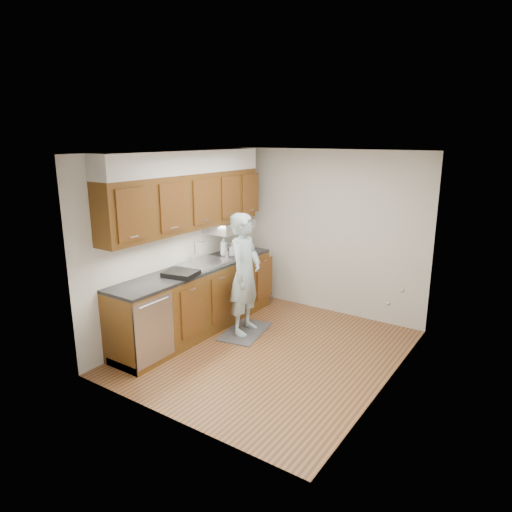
{
  "coord_description": "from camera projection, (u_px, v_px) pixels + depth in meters",
  "views": [
    {
      "loc": [
        2.85,
        -4.53,
        2.68
      ],
      "look_at": [
        -0.38,
        0.25,
        1.16
      ],
      "focal_mm": 32.0,
      "sensor_mm": 36.0,
      "label": 1
    }
  ],
  "objects": [
    {
      "name": "wall_right",
      "position": [
        392.0,
        279.0,
        4.73
      ],
      "size": [
        0.02,
        3.5,
        2.5
      ],
      "primitive_type": "cube",
      "color": "beige",
      "rests_on": "floor"
    },
    {
      "name": "steel_can",
      "position": [
        227.0,
        255.0,
        6.66
      ],
      "size": [
        0.09,
        0.09,
        0.12
      ],
      "primitive_type": "cylinder",
      "rotation": [
        0.0,
        0.0,
        0.33
      ],
      "color": "#A5A5AA",
      "rests_on": "counter"
    },
    {
      "name": "wall_back",
      "position": [
        331.0,
        233.0,
        6.94
      ],
      "size": [
        3.0,
        0.02,
        2.5
      ],
      "primitive_type": "cube",
      "color": "beige",
      "rests_on": "floor"
    },
    {
      "name": "counter",
      "position": [
        197.0,
        298.0,
        6.38
      ],
      "size": [
        0.64,
        2.8,
        1.3
      ],
      "color": "brown",
      "rests_on": "floor"
    },
    {
      "name": "floor",
      "position": [
        269.0,
        351.0,
        5.86
      ],
      "size": [
        3.5,
        3.5,
        0.0
      ],
      "primitive_type": "plane",
      "color": "#966039",
      "rests_on": "ground"
    },
    {
      "name": "wall_left",
      "position": [
        179.0,
        242.0,
        6.35
      ],
      "size": [
        0.02,
        3.5,
        2.5
      ],
      "primitive_type": "cube",
      "color": "beige",
      "rests_on": "floor"
    },
    {
      "name": "ceiling",
      "position": [
        271.0,
        152.0,
        5.22
      ],
      "size": [
        3.5,
        3.5,
        0.0
      ],
      "primitive_type": "plane",
      "rotation": [
        3.14,
        0.0,
        0.0
      ],
      "color": "white",
      "rests_on": "wall_left"
    },
    {
      "name": "floor_mat",
      "position": [
        245.0,
        331.0,
        6.44
      ],
      "size": [
        0.65,
        0.93,
        0.02
      ],
      "primitive_type": "cube",
      "rotation": [
        0.0,
        0.0,
        0.19
      ],
      "color": "#5D5D60",
      "rests_on": "floor"
    },
    {
      "name": "soap_bottle_b",
      "position": [
        232.0,
        249.0,
        6.85
      ],
      "size": [
        0.12,
        0.12,
        0.19
      ],
      "primitive_type": "imported",
      "rotation": [
        0.0,
        0.0,
        -0.78
      ],
      "color": "silver",
      "rests_on": "counter"
    },
    {
      "name": "soap_bottle_a",
      "position": [
        224.0,
        246.0,
        6.82
      ],
      "size": [
        0.16,
        0.16,
        0.3
      ],
      "primitive_type": "imported",
      "rotation": [
        0.0,
        0.0,
        0.5
      ],
      "color": "silver",
      "rests_on": "counter"
    },
    {
      "name": "person",
      "position": [
        245.0,
        266.0,
        6.19
      ],
      "size": [
        0.55,
        0.74,
        1.91
      ],
      "primitive_type": "imported",
      "rotation": [
        0.0,
        0.0,
        1.74
      ],
      "color": "#AAC8CF",
      "rests_on": "floor_mat"
    },
    {
      "name": "dish_rack",
      "position": [
        181.0,
        274.0,
        5.85
      ],
      "size": [
        0.46,
        0.41,
        0.06
      ],
      "primitive_type": "cube",
      "rotation": [
        0.0,
        0.0,
        0.2
      ],
      "color": "black",
      "rests_on": "counter"
    },
    {
      "name": "upper_cabinets",
      "position": [
        189.0,
        192.0,
        6.12
      ],
      "size": [
        0.47,
        2.8,
        1.21
      ],
      "color": "brown",
      "rests_on": "wall_left"
    },
    {
      "name": "closet_door",
      "position": [
        398.0,
        291.0,
        5.03
      ],
      "size": [
        0.02,
        1.22,
        2.05
      ],
      "primitive_type": "cube",
      "color": "silver",
      "rests_on": "wall_right"
    }
  ]
}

